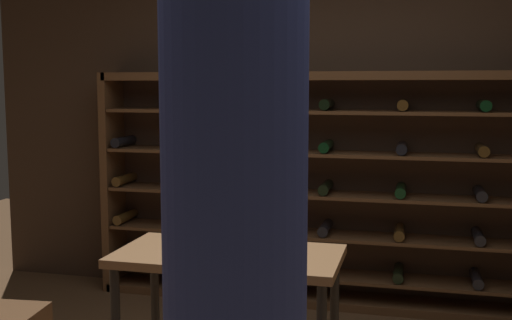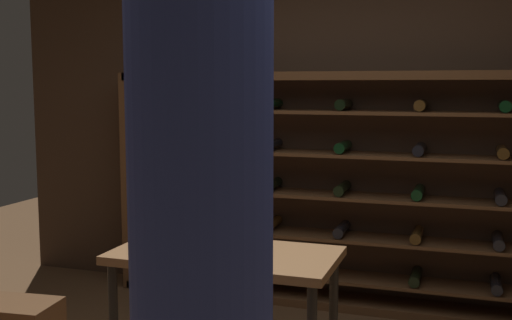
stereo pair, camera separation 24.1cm
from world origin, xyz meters
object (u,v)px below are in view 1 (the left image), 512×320
(person_bystander_dark_jacket, at_px, (235,246))
(wine_glass_stemmed_left, at_px, (195,231))
(wine_bottle_gold_foil, at_px, (190,215))
(wine_bottle_amber_reserve, at_px, (254,224))
(tasting_table, at_px, (229,275))
(wine_rack, at_px, (328,191))

(person_bystander_dark_jacket, height_order, wine_glass_stemmed_left, person_bystander_dark_jacket)
(person_bystander_dark_jacket, distance_m, wine_bottle_gold_foil, 1.36)
(wine_bottle_amber_reserve, relative_size, wine_glass_stemmed_left, 2.58)
(tasting_table, distance_m, wine_glass_stemmed_left, 0.26)
(wine_bottle_gold_foil, xyz_separation_m, wine_glass_stemmed_left, (0.11, -0.23, -0.02))
(wine_bottle_gold_foil, bearing_deg, wine_bottle_amber_reserve, -17.43)
(wine_glass_stemmed_left, bearing_deg, tasting_table, 10.11)
(tasting_table, bearing_deg, wine_bottle_gold_foil, 141.89)
(tasting_table, height_order, person_bystander_dark_jacket, person_bystander_dark_jacket)
(person_bystander_dark_jacket, relative_size, wine_bottle_amber_reserve, 5.88)
(wine_rack, xyz_separation_m, wine_glass_stemmed_left, (-0.38, -1.79, 0.09))
(person_bystander_dark_jacket, relative_size, wine_glass_stemmed_left, 15.14)
(wine_rack, relative_size, wine_bottle_gold_foil, 10.46)
(wine_rack, distance_m, tasting_table, 1.78)
(person_bystander_dark_jacket, bearing_deg, tasting_table, -49.78)
(wine_bottle_gold_foil, bearing_deg, wine_glass_stemmed_left, -65.48)
(tasting_table, bearing_deg, wine_rack, 82.76)
(wine_rack, xyz_separation_m, wine_bottle_amber_reserve, (-0.13, -1.67, 0.11))
(wine_rack, relative_size, person_bystander_dark_jacket, 1.68)
(wine_bottle_gold_foil, bearing_deg, wine_rack, 72.69)
(wine_bottle_amber_reserve, bearing_deg, wine_rack, 85.68)
(wine_rack, xyz_separation_m, person_bystander_dark_jacket, (0.10, -2.77, 0.30))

